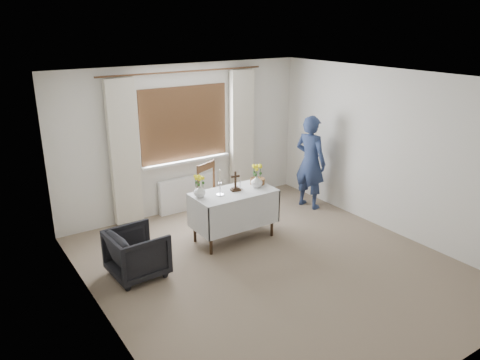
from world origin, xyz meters
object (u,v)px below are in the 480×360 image
wooden_chair (217,195)px  armchair (137,253)px  wooden_cross (235,181)px  altar_table (234,216)px  flower_vase_right (257,181)px  person (310,162)px  flower_vase_left (200,191)px

wooden_chair → armchair: 1.85m
armchair → wooden_cross: bearing=-85.3°
altar_table → flower_vase_right: bearing=-2.7°
person → altar_table: bearing=88.5°
flower_vase_left → flower_vase_right: flower_vase_right is taller
flower_vase_right → wooden_chair: bearing=121.2°
flower_vase_right → person: bearing=15.3°
flower_vase_right → altar_table: bearing=177.3°
armchair → flower_vase_left: 1.26m
wooden_chair → flower_vase_left: (-0.56, -0.48, 0.34)m
flower_vase_right → wooden_cross: bearing=172.9°
wooden_chair → person: size_ratio=0.63×
wooden_cross → flower_vase_right: wooden_cross is taller
wooden_chair → person: 1.82m
armchair → flower_vase_left: bearing=-78.0°
person → wooden_cross: bearing=88.0°
wooden_chair → flower_vase_right: size_ratio=5.51×
armchair → flower_vase_right: size_ratio=3.71×
wooden_cross → flower_vase_left: size_ratio=1.68×
person → flower_vase_left: 2.36m
armchair → person: (3.44, 0.58, 0.51)m
altar_table → flower_vase_right: flower_vase_right is taller
wooden_cross → flower_vase_right: (0.35, -0.04, -0.06)m
person → wooden_cross: person is taller
altar_table → armchair: size_ratio=1.79×
person → flower_vase_right: bearing=92.3°
armchair → wooden_cross: 1.78m
wooden_chair → altar_table: bearing=-117.0°
wooden_chair → armchair: (-1.66, -0.78, -0.20)m
flower_vase_left → person: bearing=6.8°
altar_table → wooden_cross: (0.05, 0.03, 0.53)m
wooden_chair → flower_vase_left: size_ratio=5.75×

